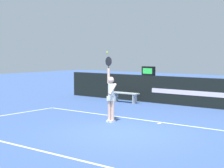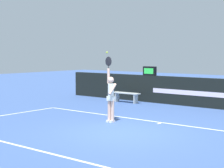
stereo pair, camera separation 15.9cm
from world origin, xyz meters
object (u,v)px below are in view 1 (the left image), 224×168
speed_display (148,71)px  tennis_player (111,95)px  courtside_bench_near (125,95)px  tennis_ball (107,52)px

speed_display → tennis_player: (1.89, -5.44, -0.60)m
speed_display → courtside_bench_near: size_ratio=0.46×
tennis_player → tennis_ball: tennis_ball is taller
courtside_bench_near → speed_display: bearing=48.1°
speed_display → tennis_ball: tennis_ball is taller
tennis_ball → courtside_bench_near: size_ratio=0.05×
tennis_ball → courtside_bench_near: 5.60m
speed_display → tennis_player: tennis_player is taller
tennis_player → tennis_ball: bearing=176.8°
tennis_player → tennis_ball: size_ratio=33.40×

